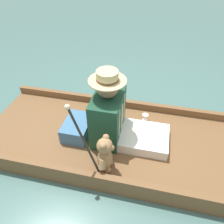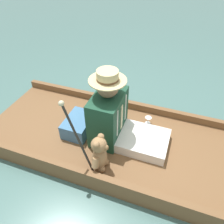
# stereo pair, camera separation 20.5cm
# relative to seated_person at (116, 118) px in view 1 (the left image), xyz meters

# --- Properties ---
(ground_plane) EXTENTS (16.00, 16.00, 0.00)m
(ground_plane) POSITION_rel_seated_person_xyz_m (0.01, 0.03, -0.40)
(ground_plane) COLOR #476B66
(punt_boat) EXTENTS (1.17, 2.93, 0.21)m
(punt_boat) POSITION_rel_seated_person_xyz_m (0.01, 0.03, -0.33)
(punt_boat) COLOR brown
(punt_boat) RESTS_ON ground_plane
(seat_cushion) EXTENTS (0.38, 0.27, 0.17)m
(seat_cushion) POSITION_rel_seated_person_xyz_m (0.04, -0.41, -0.19)
(seat_cushion) COLOR teal
(seat_cushion) RESTS_ON punt_boat
(seated_person) EXTENTS (0.47, 0.81, 0.79)m
(seated_person) POSITION_rel_seated_person_xyz_m (0.00, 0.00, 0.00)
(seated_person) COLOR white
(seated_person) RESTS_ON punt_boat
(teddy_bear) EXTENTS (0.27, 0.16, 0.39)m
(teddy_bear) POSITION_rel_seated_person_xyz_m (0.41, -0.01, -0.09)
(teddy_bear) COLOR #9E754C
(teddy_bear) RESTS_ON punt_boat
(wine_glass) EXTENTS (0.07, 0.07, 0.09)m
(wine_glass) POSITION_rel_seated_person_xyz_m (-0.33, 0.28, -0.21)
(wine_glass) COLOR silver
(wine_glass) RESTS_ON punt_boat
(walking_cane) EXTENTS (0.04, 0.25, 0.78)m
(walking_cane) POSITION_rel_seated_person_xyz_m (0.49, -0.17, 0.18)
(walking_cane) COLOR #2D2823
(walking_cane) RESTS_ON punt_boat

